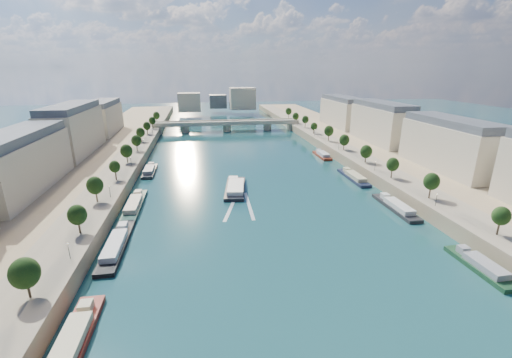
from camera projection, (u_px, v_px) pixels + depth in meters
name	position (u px, v px, depth m)	size (l,w,h in m)	color
ground	(249.00, 177.00, 155.07)	(700.00, 700.00, 0.00)	#0C3438
quay_left	(79.00, 180.00, 143.08)	(44.00, 520.00, 5.00)	#9E8460
quay_right	(396.00, 165.00, 165.49)	(44.00, 520.00, 5.00)	#9E8460
pave_left	(116.00, 173.00, 144.62)	(14.00, 520.00, 0.10)	gray
pave_right	(368.00, 161.00, 162.36)	(14.00, 520.00, 0.10)	gray
trees_left	(121.00, 159.00, 145.11)	(4.80, 268.80, 8.26)	#382B1E
trees_right	(356.00, 146.00, 169.73)	(4.80, 268.80, 8.26)	#382B1E
lamps_left	(122.00, 173.00, 135.10)	(0.36, 200.36, 4.28)	black
lamps_right	(355.00, 153.00, 165.49)	(0.36, 200.36, 4.28)	black
buildings_left	(51.00, 143.00, 147.95)	(16.00, 226.00, 23.20)	beige
buildings_right	(410.00, 131.00, 174.40)	(16.00, 226.00, 23.20)	beige
skyline	(222.00, 100.00, 356.73)	(79.00, 42.00, 22.00)	beige
bridge	(227.00, 125.00, 265.35)	(112.00, 12.00, 8.15)	#C1B79E
tour_barge	(235.00, 188.00, 138.56)	(11.42, 27.30, 3.69)	black
wake	(240.00, 206.00, 123.27)	(11.42, 26.02, 0.04)	silver
moored_barges_left	(118.00, 243.00, 95.63)	(5.00, 161.57, 3.60)	#1B253D
moored_barges_right	(395.00, 206.00, 120.50)	(5.00, 161.42, 3.60)	black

